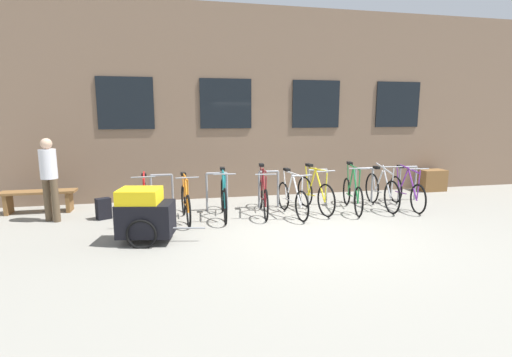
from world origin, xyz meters
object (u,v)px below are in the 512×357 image
object	(u,v)px
bicycle_purple	(406,192)
planter_box	(432,180)
bike_trailer	(145,214)
bicycle_maroon	(263,197)
bicycle_yellow	(315,194)
bicycle_teal	(224,198)
bicycle_silver	(382,191)
bicycle_white	(292,198)
bicycle_orange	(186,202)
bicycle_red	(145,203)
bicycle_green	(352,193)
person_by_bench	(49,174)
backpack	(103,209)
wooden_bench	(39,197)

from	to	relation	value
bicycle_purple	planter_box	size ratio (longest dim) A/B	2.49
bicycle_purple	bike_trailer	size ratio (longest dim) A/B	1.17
bicycle_maroon	bicycle_yellow	bearing A→B (deg)	-1.13
bicycle_teal	bicycle_purple	bearing A→B (deg)	-1.13
bicycle_yellow	bike_trailer	distance (m)	3.85
bicycle_silver	bicycle_maroon	bearing A→B (deg)	178.95
bicycle_white	bicycle_orange	world-z (taller)	bicycle_white
bicycle_red	bicycle_green	size ratio (longest dim) A/B	1.06
bike_trailer	bicycle_teal	bearing A→B (deg)	41.17
bicycle_orange	bicycle_silver	distance (m)	4.50
bicycle_red	bicycle_silver	world-z (taller)	bicycle_silver
bicycle_teal	person_by_bench	distance (m)	3.53
backpack	bicycle_maroon	bearing A→B (deg)	-32.63
bicycle_silver	person_by_bench	xyz separation A→B (m)	(-7.17, 0.35, 0.58)
bicycle_orange	bike_trailer	xyz separation A→B (m)	(-0.72, -1.25, 0.13)
bicycle_orange	wooden_bench	xyz separation A→B (m)	(-3.16, 1.26, -0.01)
person_by_bench	planter_box	size ratio (longest dim) A/B	2.42
bicycle_silver	planter_box	bearing A→B (deg)	30.88
bicycle_yellow	bicycle_green	size ratio (longest dim) A/B	0.97
wooden_bench	bike_trailer	bearing A→B (deg)	-45.75
bicycle_orange	planter_box	xyz separation A→B (m)	(6.93, 1.56, -0.06)
bicycle_yellow	person_by_bench	xyz separation A→B (m)	(-5.53, 0.32, 0.59)
bicycle_maroon	bike_trailer	world-z (taller)	bicycle_maroon
bicycle_green	bicycle_maroon	size ratio (longest dim) A/B	1.01
bike_trailer	backpack	bearing A→B (deg)	119.94
bicycle_yellow	bicycle_green	xyz separation A→B (m)	(0.87, -0.09, -0.01)
bicycle_white	planter_box	xyz separation A→B (m)	(4.67, 1.64, -0.07)
bicycle_orange	wooden_bench	size ratio (longest dim) A/B	1.06
bicycle_purple	bicycle_silver	distance (m)	0.58
bike_trailer	bicycle_purple	bearing A→B (deg)	12.08
wooden_bench	backpack	bearing A→B (deg)	-29.51
bicycle_white	planter_box	world-z (taller)	bicycle_white
bicycle_orange	bike_trailer	distance (m)	1.45
bicycle_white	bicycle_maroon	xyz separation A→B (m)	(-0.59, 0.24, 0.01)
bicycle_green	bicycle_maroon	distance (m)	2.07
wooden_bench	planter_box	distance (m)	10.10
bicycle_teal	bicycle_orange	size ratio (longest dim) A/B	1.07
bike_trailer	bicycle_silver	bearing A→B (deg)	14.53
bicycle_yellow	bicycle_silver	xyz separation A→B (m)	(1.63, -0.03, 0.01)
bicycle_red	backpack	size ratio (longest dim) A/B	4.17
person_by_bench	backpack	distance (m)	1.24
planter_box	bicycle_purple	bearing A→B (deg)	-139.87
bicycle_orange	bike_trailer	world-z (taller)	bicycle_orange
bike_trailer	backpack	xyz separation A→B (m)	(-0.96, 1.67, -0.27)
backpack	planter_box	size ratio (longest dim) A/B	0.63
bicycle_maroon	bicycle_orange	bearing A→B (deg)	-174.75
bicycle_orange	bicycle_yellow	bearing A→B (deg)	2.60
bicycle_purple	wooden_bench	bearing A→B (deg)	171.26
bike_trailer	wooden_bench	world-z (taller)	bike_trailer
bicycle_orange	person_by_bench	distance (m)	2.77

